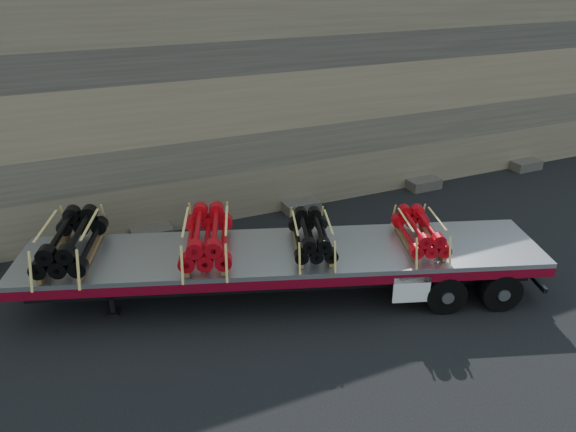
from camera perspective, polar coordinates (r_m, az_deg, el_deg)
name	(u,v)px	position (r m, az deg, el deg)	size (l,w,h in m)	color
ground	(309,294)	(14.42, 2.20, -7.93)	(120.00, 120.00, 0.00)	black
rock_wall	(223,102)	(18.66, -6.66, 11.38)	(44.00, 3.00, 7.00)	#7A6B54
trailer	(283,272)	(14.08, -0.55, -5.75)	(12.73, 2.45, 1.27)	#B1B4B9
bundle_front	(71,242)	(14.15, -21.19, -2.51)	(1.21, 2.42, 0.86)	black
bundle_midfront	(207,238)	(13.57, -8.23, -2.19)	(1.18, 2.36, 0.84)	red
bundle_midrear	(312,236)	(13.66, 2.42, -2.05)	(0.99, 1.98, 0.70)	black
bundle_rear	(420,232)	(14.24, 13.25, -1.62)	(0.96, 1.93, 0.68)	red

